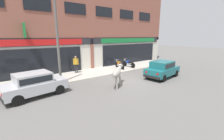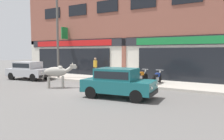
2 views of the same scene
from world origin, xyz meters
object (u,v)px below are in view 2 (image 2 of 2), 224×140
Objects in this scene: car_1 at (28,70)px; utility_pole at (58,39)px; pedestrian at (95,65)px; motorcycle_0 at (140,77)px; cow at (57,72)px; motorcycle_1 at (157,78)px; car_0 at (118,81)px.

car_1 is 3.45m from utility_pole.
utility_pole is at bearing -136.47° from pedestrian.
car_1 is 2.34× the size of pedestrian.
motorcycle_0 is 0.29× the size of utility_pole.
pedestrian reaches higher than motorcycle_0.
motorcycle_0 is at bearing 15.56° from car_1.
cow is 1.14× the size of pedestrian.
car_1 is (-5.00, 1.69, -0.19)m from cow.
utility_pole is (-2.99, 3.03, 2.28)m from cow.
cow is 6.46m from motorcycle_1.
car_0 is 1.00× the size of car_1.
car_1 reaches higher than motorcycle_1.
utility_pole reaches higher than pedestrian.
car_1 is at bearing 161.29° from cow.
car_0 is at bearing -94.34° from motorcycle_1.
pedestrian is (-5.48, 5.63, 0.33)m from car_0.
motorcycle_1 is at bearing 38.72° from cow.
pedestrian is at bearing 167.76° from motorcycle_0.
pedestrian reaches higher than car_1.
utility_pole is at bearing 33.72° from car_1.
motorcycle_1 is (1.26, -0.10, 0.00)m from motorcycle_0.
car_0 is 4.74m from motorcycle_0.
motorcycle_0 is at bearing 101.19° from car_0.
motorcycle_1 is at bearing 7.11° from utility_pole.
motorcycle_0 is at bearing 175.45° from motorcycle_1.
utility_pole reaches higher than car_0.
motorcycle_1 is at bearing 13.13° from car_1.
cow reaches higher than car_1.
utility_pole reaches higher than motorcycle_0.
cow is 0.49× the size of car_0.
utility_pole reaches higher than car_1.
cow reaches higher than motorcycle_0.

